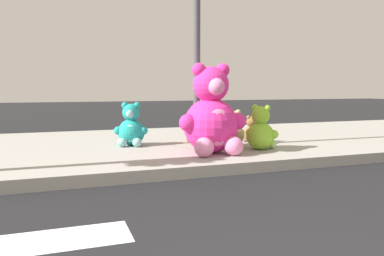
# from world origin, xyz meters

# --- Properties ---
(sidewalk) EXTENTS (28.00, 4.40, 0.15)m
(sidewalk) POSITION_xyz_m (0.00, 5.20, 0.07)
(sidewalk) COLOR #9E9B93
(sidewalk) RESTS_ON ground_plane
(sign_pole) EXTENTS (0.56, 0.11, 3.20)m
(sign_pole) POSITION_xyz_m (1.00, 4.40, 1.85)
(sign_pole) COLOR #4C4C51
(sign_pole) RESTS_ON sidewalk
(plush_pink_large) EXTENTS (1.00, 0.88, 1.30)m
(plush_pink_large) POSITION_xyz_m (1.01, 3.81, 0.67)
(plush_pink_large) COLOR #F22D93
(plush_pink_large) RESTS_ON sidewalk
(plush_brown) EXTENTS (0.37, 0.33, 0.48)m
(plush_brown) POSITION_xyz_m (2.07, 4.56, 0.34)
(plush_brown) COLOR olive
(plush_brown) RESTS_ON sidewalk
(plush_red) EXTENTS (0.49, 0.50, 0.69)m
(plush_red) POSITION_xyz_m (1.28, 4.94, 0.43)
(plush_red) COLOR red
(plush_red) RESTS_ON sidewalk
(plush_teal) EXTENTS (0.53, 0.51, 0.71)m
(plush_teal) POSITION_xyz_m (0.04, 4.91, 0.44)
(plush_teal) COLOR teal
(plush_teal) RESTS_ON sidewalk
(plush_tan) EXTENTS (0.46, 0.40, 0.59)m
(plush_tan) POSITION_xyz_m (1.60, 4.32, 0.39)
(plush_tan) COLOR tan
(plush_tan) RESTS_ON sidewalk
(plush_lime) EXTENTS (0.50, 0.48, 0.69)m
(plush_lime) POSITION_xyz_m (1.85, 3.86, 0.43)
(plush_lime) COLOR #8CD133
(plush_lime) RESTS_ON sidewalk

